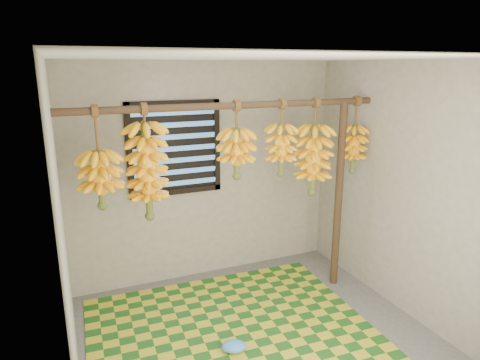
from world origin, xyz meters
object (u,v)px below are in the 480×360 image
banana_bunch_c (237,153)px  banana_bunch_e (313,160)px  plastic_bag (234,347)px  banana_bunch_d (281,150)px  support_post (339,197)px  woven_mat (231,330)px  banana_bunch_a (101,179)px  banana_bunch_b (147,171)px  banana_bunch_f (353,149)px

banana_bunch_c → banana_bunch_e: same height
plastic_bag → banana_bunch_d: (0.78, 0.68, 1.51)m
support_post → banana_bunch_d: (-0.71, -0.00, 0.56)m
banana_bunch_c → banana_bunch_d: 0.46m
support_post → banana_bunch_e: 0.54m
banana_bunch_c → banana_bunch_d: (0.46, -0.00, -0.00)m
woven_mat → plastic_bag: (-0.09, -0.30, 0.05)m
banana_bunch_d → banana_bunch_c: bearing=180.0°
plastic_bag → banana_bunch_a: size_ratio=0.25×
banana_bunch_a → banana_bunch_b: size_ratio=0.85×
banana_bunch_d → banana_bunch_f: (0.86, 0.00, -0.06)m
banana_bunch_b → banana_bunch_f: size_ratio=1.25×
banana_bunch_c → banana_bunch_f: bearing=0.0°
support_post → banana_bunch_a: size_ratio=2.35×
support_post → banana_bunch_d: bearing=-180.0°
plastic_bag → banana_bunch_b: bearing=127.2°
banana_bunch_a → banana_bunch_c: bearing=0.0°
banana_bunch_e → banana_bunch_f: size_ratio=1.22×
banana_bunch_c → banana_bunch_e: size_ratio=0.74×
woven_mat → banana_bunch_b: 1.63m
plastic_bag → banana_bunch_a: (-0.90, 0.68, 1.39)m
banana_bunch_b → support_post: bearing=0.0°
banana_bunch_e → woven_mat: bearing=-160.3°
banana_bunch_a → banana_bunch_c: size_ratio=1.18×
banana_bunch_b → banana_bunch_c: size_ratio=1.39×
banana_bunch_d → woven_mat: bearing=-151.1°
woven_mat → banana_bunch_b: size_ratio=2.50×
banana_bunch_d → banana_bunch_f: size_ratio=0.93×
support_post → banana_bunch_e: (-0.34, -0.00, 0.43)m
banana_bunch_b → banana_bunch_c: bearing=0.0°
plastic_bag → banana_bunch_a: 1.79m
banana_bunch_f → woven_mat: bearing=-166.2°
support_post → banana_bunch_d: size_ratio=2.69×
banana_bunch_a → woven_mat: bearing=-21.0°
banana_bunch_d → banana_bunch_f: bearing=0.0°
banana_bunch_b → banana_bunch_e: 1.66m
banana_bunch_e → banana_bunch_f: (0.49, 0.00, 0.08)m
banana_bunch_a → banana_bunch_d: size_ratio=1.15×
banana_bunch_e → support_post: bearing=0.0°
support_post → banana_bunch_c: (-1.17, 0.00, 0.56)m
woven_mat → banana_bunch_f: (1.54, 0.38, 1.50)m
support_post → banana_bunch_f: (0.15, 0.00, 0.51)m
plastic_bag → banana_bunch_c: size_ratio=0.30×
support_post → plastic_bag: bearing=-155.4°
support_post → banana_bunch_f: bearing=0.0°
support_post → banana_bunch_b: (-2.00, 0.00, 0.47)m
plastic_bag → banana_bunch_f: bearing=22.5°
plastic_bag → banana_bunch_f: 2.29m
plastic_bag → banana_bunch_c: (0.31, 0.68, 1.51)m
banana_bunch_d → banana_bunch_e: 0.39m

